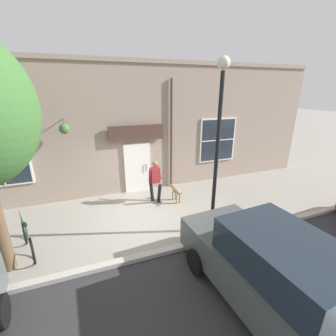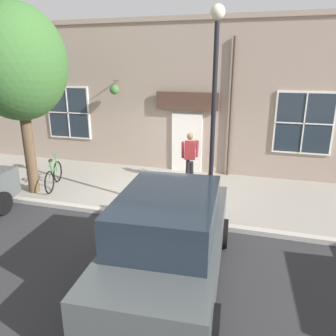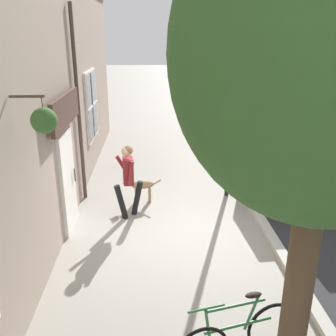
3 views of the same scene
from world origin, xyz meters
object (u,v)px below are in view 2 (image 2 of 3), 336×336
at_px(street_tree_by_curb, 17,65).
at_px(leaning_bicycle, 54,175).
at_px(dog_on_leash, 211,174).
at_px(parked_car_mid_block, 170,238).
at_px(street_lamp, 215,88).
at_px(pedestrian_walking, 190,153).

height_order(street_tree_by_curb, leaning_bicycle, street_tree_by_curb).
xyz_separation_m(dog_on_leash, parked_car_mid_block, (4.92, 0.05, 0.44)).
bearing_deg(leaning_bicycle, street_lamp, 80.34).
height_order(dog_on_leash, parked_car_mid_block, parked_car_mid_block).
bearing_deg(street_lamp, parked_car_mid_block, -5.74).
xyz_separation_m(dog_on_leash, street_lamp, (2.21, 0.32, 2.80)).
relative_size(dog_on_leash, parked_car_mid_block, 0.22).
relative_size(street_tree_by_curb, leaning_bicycle, 3.24).
bearing_deg(street_tree_by_curb, pedestrian_walking, 115.65).
height_order(pedestrian_walking, street_tree_by_curb, street_tree_by_curb).
relative_size(leaning_bicycle, street_lamp, 0.33).
relative_size(pedestrian_walking, dog_on_leash, 1.74).
distance_m(dog_on_leash, street_lamp, 3.58).
bearing_deg(parked_car_mid_block, street_tree_by_curb, -119.89).
height_order(pedestrian_walking, parked_car_mid_block, parked_car_mid_block).
distance_m(street_tree_by_curb, leaning_bicycle, 3.42).
height_order(leaning_bicycle, parked_car_mid_block, parked_car_mid_block).
relative_size(leaning_bicycle, parked_car_mid_block, 0.38).
bearing_deg(parked_car_mid_block, street_lamp, 174.26).
bearing_deg(parked_car_mid_block, leaning_bicycle, -126.22).
relative_size(parked_car_mid_block, street_lamp, 0.89).
bearing_deg(street_tree_by_curb, leaning_bicycle, 147.00).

